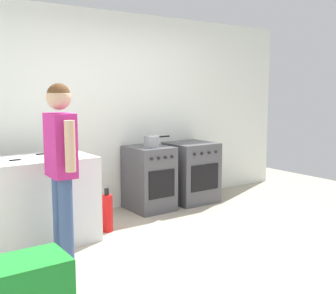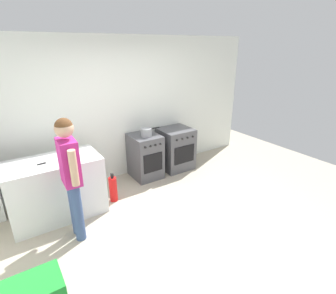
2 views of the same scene
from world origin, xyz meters
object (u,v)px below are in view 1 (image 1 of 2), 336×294
Objects in this scene: oven_left at (149,178)px; pot at (152,141)px; person at (61,157)px; oven_right at (191,172)px; fire_extinguisher at (107,213)px; knife_chef at (24,159)px; knife_carving at (48,153)px; recycling_crate_upper at (25,281)px.

pot reaches higher than oven_left.
person is (-1.60, -0.96, 0.06)m from pot.
oven_right is 1.67m from fire_extinguisher.
knife_chef is at bearing 176.73° from fire_extinguisher.
person is at bearing -149.09° from pot.
knife_carving is (-1.41, -0.17, 0.48)m from oven_left.
oven_left is 2.62× the size of knife_carving.
fire_extinguisher is (-1.59, -0.48, -0.21)m from oven_right.
knife_chef is (-1.75, -0.43, 0.48)m from oven_left.
pot is 1.20m from fire_extinguisher.
knife_carving is 0.43m from knife_chef.
person is (0.16, -0.60, 0.08)m from knife_chef.
person is 1.19m from fire_extinguisher.
oven_left is 3.11m from recycling_crate_upper.
person is (-1.59, -1.02, 0.56)m from oven_left.
person is at bearing -142.97° from fire_extinguisher.
oven_right is at bearing 9.82° from knife_chef.
fire_extinguisher is at bearing 49.66° from recycling_crate_upper.
knife_carving is 0.88m from person.
person is at bearing -156.08° from oven_right.
fire_extinguisher is at bearing -29.66° from knife_carving.
oven_left is at bearing -180.00° from oven_right.
knife_chef is at bearing 73.15° from recycling_crate_upper.
knife_chef is at bearing -170.18° from oven_right.
recycling_crate_upper is at bearing -113.68° from knife_carving.
knife_chef is 1.84m from recycling_crate_upper.
oven_right is 3.66m from recycling_crate_upper.
person reaches higher than oven_left.
knife_chef reaches higher than fire_extinguisher.
oven_right is 2.73× the size of knife_chef.
knife_carving is 0.20× the size of person.
pot reaches higher than oven_right.
knife_carving reaches higher than oven_left.
fire_extinguisher is at bearing -151.22° from oven_left.
pot is at bearing -174.55° from oven_right.
knife_carving is at bearing 77.89° from person.
oven_right is 2.22× the size of pot.
fire_extinguisher is (-0.87, -0.41, -0.71)m from pot.
person is 1.41m from recycling_crate_upper.
person reaches higher than fire_extinguisher.
recycling_crate_upper is at bearing -106.85° from knife_chef.
person is 3.17× the size of recycling_crate_upper.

